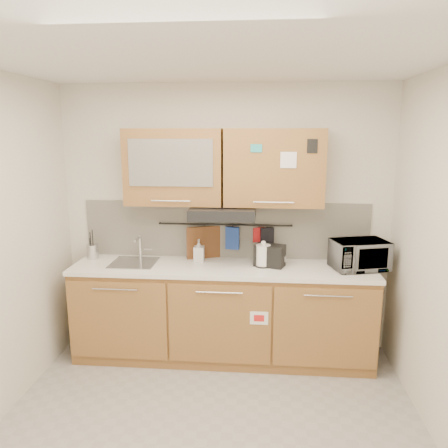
# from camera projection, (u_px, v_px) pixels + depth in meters

# --- Properties ---
(floor) EXTENTS (3.20, 3.20, 0.00)m
(floor) POSITION_uv_depth(u_px,v_px,m) (208.00, 439.00, 3.11)
(floor) COLOR #9E9993
(floor) RESTS_ON ground
(ceiling) EXTENTS (3.20, 3.20, 0.00)m
(ceiling) POSITION_uv_depth(u_px,v_px,m) (204.00, 54.00, 2.57)
(ceiling) COLOR white
(ceiling) RESTS_ON wall_back
(wall_back) EXTENTS (3.20, 0.00, 3.20)m
(wall_back) POSITION_uv_depth(u_px,v_px,m) (225.00, 220.00, 4.31)
(wall_back) COLOR silver
(wall_back) RESTS_ON ground
(base_cabinet) EXTENTS (2.80, 0.64, 0.88)m
(base_cabinet) POSITION_uv_depth(u_px,v_px,m) (223.00, 317.00, 4.19)
(base_cabinet) COLOR #936034
(base_cabinet) RESTS_ON floor
(countertop) EXTENTS (2.82, 0.62, 0.04)m
(countertop) POSITION_uv_depth(u_px,v_px,m) (222.00, 268.00, 4.09)
(countertop) COLOR white
(countertop) RESTS_ON base_cabinet
(backsplash) EXTENTS (2.80, 0.02, 0.56)m
(backsplash) POSITION_uv_depth(u_px,v_px,m) (225.00, 230.00, 4.31)
(backsplash) COLOR silver
(backsplash) RESTS_ON countertop
(upper_cabinets) EXTENTS (1.82, 0.37, 0.70)m
(upper_cabinets) POSITION_uv_depth(u_px,v_px,m) (223.00, 167.00, 4.02)
(upper_cabinets) COLOR #936034
(upper_cabinets) RESTS_ON wall_back
(range_hood) EXTENTS (0.60, 0.46, 0.10)m
(range_hood) POSITION_uv_depth(u_px,v_px,m) (223.00, 212.00, 4.04)
(range_hood) COLOR black
(range_hood) RESTS_ON upper_cabinets
(sink) EXTENTS (0.42, 0.40, 0.26)m
(sink) POSITION_uv_depth(u_px,v_px,m) (134.00, 263.00, 4.17)
(sink) COLOR silver
(sink) RESTS_ON countertop
(utensil_rail) EXTENTS (1.30, 0.02, 0.02)m
(utensil_rail) POSITION_uv_depth(u_px,v_px,m) (225.00, 225.00, 4.27)
(utensil_rail) COLOR black
(utensil_rail) RESTS_ON backsplash
(utensil_crock) EXTENTS (0.15, 0.15, 0.29)m
(utensil_crock) POSITION_uv_depth(u_px,v_px,m) (93.00, 251.00, 4.30)
(utensil_crock) COLOR silver
(utensil_crock) RESTS_ON countertop
(kettle) EXTENTS (0.18, 0.17, 0.25)m
(kettle) POSITION_uv_depth(u_px,v_px,m) (263.00, 256.00, 4.06)
(kettle) COLOR white
(kettle) RESTS_ON countertop
(toaster) EXTENTS (0.30, 0.24, 0.20)m
(toaster) POSITION_uv_depth(u_px,v_px,m) (270.00, 255.00, 4.06)
(toaster) COLOR black
(toaster) RESTS_ON countertop
(microwave) EXTENTS (0.55, 0.44, 0.27)m
(microwave) POSITION_uv_depth(u_px,v_px,m) (359.00, 255.00, 3.97)
(microwave) COLOR #999999
(microwave) RESTS_ON countertop
(soap_bottle) EXTENTS (0.10, 0.10, 0.22)m
(soap_bottle) POSITION_uv_depth(u_px,v_px,m) (199.00, 250.00, 4.21)
(soap_bottle) COLOR #999999
(soap_bottle) RESTS_ON countertop
(cutting_board) EXTENTS (0.34, 0.15, 0.44)m
(cutting_board) POSITION_uv_depth(u_px,v_px,m) (205.00, 248.00, 4.32)
(cutting_board) COLOR brown
(cutting_board) RESTS_ON utensil_rail
(oven_mitt) EXTENTS (0.14, 0.06, 0.22)m
(oven_mitt) POSITION_uv_depth(u_px,v_px,m) (232.00, 238.00, 4.27)
(oven_mitt) COLOR #203D95
(oven_mitt) RESTS_ON utensil_rail
(dark_pouch) EXTENTS (0.13, 0.08, 0.20)m
(dark_pouch) POSITION_uv_depth(u_px,v_px,m) (267.00, 238.00, 4.24)
(dark_pouch) COLOR black
(dark_pouch) RESTS_ON utensil_rail
(pot_holder) EXTENTS (0.11, 0.06, 0.14)m
(pot_holder) POSITION_uv_depth(u_px,v_px,m) (259.00, 235.00, 4.24)
(pot_holder) COLOR #B0171B
(pot_holder) RESTS_ON utensil_rail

